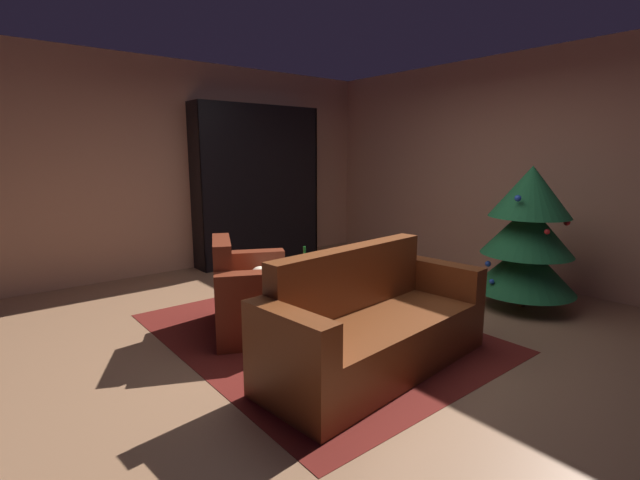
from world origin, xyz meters
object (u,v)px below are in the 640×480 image
at_px(coffee_table, 302,289).
at_px(bottle_on_table, 304,266).
at_px(decorated_tree, 527,235).
at_px(couch_red, 373,328).
at_px(book_stack_on_table, 301,278).
at_px(bookshelf_unit, 266,185).
at_px(armchair_red, 250,297).

bearing_deg(coffee_table, bottle_on_table, 135.38).
relative_size(bottle_on_table, decorated_tree, 0.21).
bearing_deg(decorated_tree, coffee_table, -113.80).
height_order(couch_red, book_stack_on_table, couch_red).
height_order(bookshelf_unit, book_stack_on_table, bookshelf_unit).
xyz_separation_m(couch_red, bottle_on_table, (-1.04, 0.16, 0.24)).
distance_m(couch_red, coffee_table, 0.92).
relative_size(coffee_table, decorated_tree, 0.43).
xyz_separation_m(coffee_table, bottle_on_table, (-0.12, 0.12, 0.17)).
relative_size(couch_red, bottle_on_table, 6.31).
xyz_separation_m(bookshelf_unit, bottle_on_table, (2.38, -1.10, -0.57)).
height_order(bookshelf_unit, bottle_on_table, bookshelf_unit).
bearing_deg(armchair_red, decorated_tree, 64.21).
xyz_separation_m(couch_red, coffee_table, (-0.92, 0.04, 0.07)).
distance_m(armchair_red, coffee_table, 0.46).
distance_m(armchair_red, bottle_on_table, 0.56).
height_order(coffee_table, book_stack_on_table, book_stack_on_table).
bearing_deg(decorated_tree, bookshelf_unit, -165.26).
bearing_deg(armchair_red, bookshelf_unit, 144.45).
bearing_deg(coffee_table, armchair_red, -125.93).
xyz_separation_m(armchair_red, decorated_tree, (1.21, 2.50, 0.44)).
bearing_deg(coffee_table, decorated_tree, 66.20).
bearing_deg(bottle_on_table, book_stack_on_table, -43.81).
bearing_deg(couch_red, bookshelf_unit, 159.73).
distance_m(armchair_red, couch_red, 1.23).
xyz_separation_m(bottle_on_table, decorated_tree, (1.06, 2.01, 0.21)).
relative_size(bookshelf_unit, book_stack_on_table, 10.14).
bearing_deg(decorated_tree, armchair_red, -115.79).
height_order(armchair_red, decorated_tree, decorated_tree).
bearing_deg(book_stack_on_table, bookshelf_unit, 153.53).
bearing_deg(bookshelf_unit, decorated_tree, 14.74).
bearing_deg(armchair_red, couch_red, 15.59).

